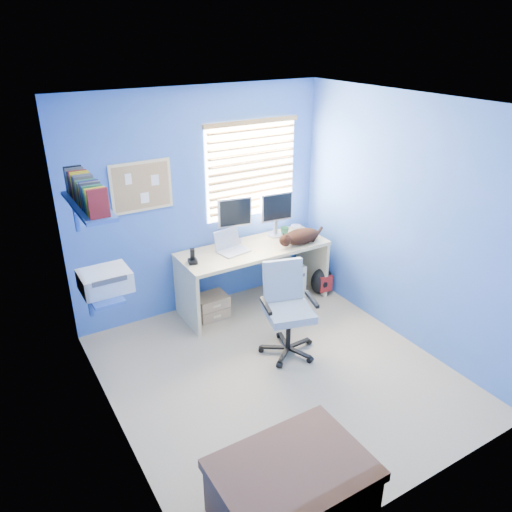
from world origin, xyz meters
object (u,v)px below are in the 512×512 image
cat (301,236)px  tower_pc (289,278)px  desk (254,276)px  office_chair (287,320)px  laptop (233,243)px

cat → tower_pc: cat is taller
desk → office_chair: office_chair is taller
desk → laptop: laptop is taller
desk → cat: 0.73m
laptop → cat: bearing=-23.1°
tower_pc → desk: bearing=175.6°
cat → tower_pc: size_ratio=1.05×
laptop → office_chair: size_ratio=0.35×
cat → tower_pc: (-0.05, 0.15, -0.60)m
desk → tower_pc: desk is taller
desk → cat: size_ratio=3.68×
desk → office_chair: bearing=-100.9°
laptop → cat: size_ratio=0.70×
cat → office_chair: office_chair is taller
desk → tower_pc: size_ratio=3.86×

